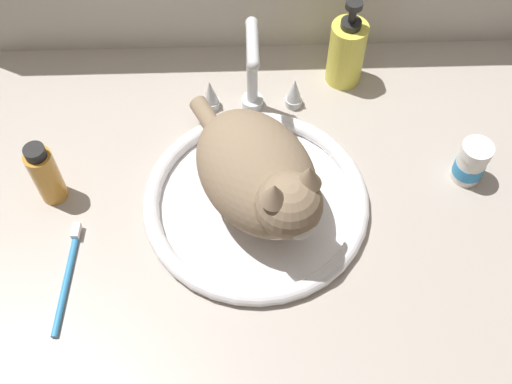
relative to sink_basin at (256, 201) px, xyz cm
name	(u,v)px	position (x,y,z in cm)	size (l,w,h in cm)	color
countertop	(268,199)	(2.14, 2.05, -2.71)	(120.11, 71.23, 3.00)	#ADA399
sink_basin	(256,201)	(0.00, 0.00, 0.00)	(37.61, 37.61, 2.73)	white
faucet	(252,78)	(0.00, 21.10, 7.18)	(18.54, 12.02, 21.00)	silver
cat	(262,178)	(0.80, -1.56, 9.02)	(26.21, 34.54, 18.06)	#8C755B
pill_bottle	(471,163)	(36.27, 4.76, 2.69)	(5.24, 5.24, 8.39)	white
soap_pump_bottle	(347,51)	(17.55, 28.44, 5.71)	(6.72, 6.72, 18.37)	#E5DB4C
amber_bottle	(45,174)	(-34.01, 3.17, 4.83)	(4.49, 4.49, 12.79)	gold
toothbrush	(67,275)	(-29.79, -12.40, -0.60)	(2.41, 19.00, 1.70)	#338CD1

